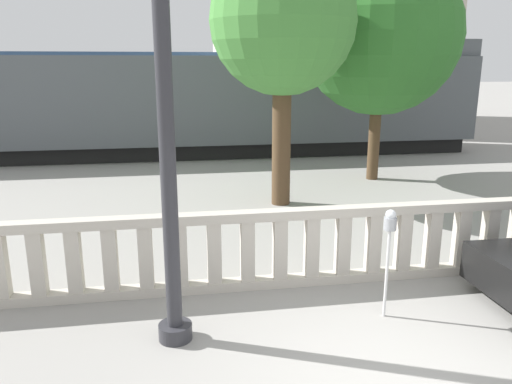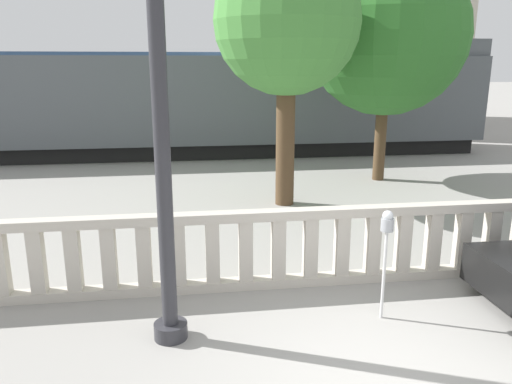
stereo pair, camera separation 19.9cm
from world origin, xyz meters
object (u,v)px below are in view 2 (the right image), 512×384
at_px(parking_meter, 387,233).
at_px(train_far, 156,86).
at_px(lamppost, 157,39).
at_px(tree_left, 387,35).
at_px(tree_right, 287,23).
at_px(train_near, 120,105).

xyz_separation_m(parking_meter, train_far, (-4.11, 23.89, 0.84)).
distance_m(lamppost, parking_meter, 3.65).
height_order(tree_left, tree_right, tree_left).
distance_m(train_far, tree_right, 18.75).
xyz_separation_m(tree_left, tree_right, (-3.22, -2.17, 0.11)).
distance_m(parking_meter, tree_right, 6.41).
xyz_separation_m(lamppost, train_far, (-1.32, 24.01, -1.52)).
bearing_deg(train_far, train_near, -93.61).
relative_size(lamppost, tree_left, 1.11).
bearing_deg(parking_meter, tree_right, 92.00).
distance_m(tree_left, tree_right, 3.89).
xyz_separation_m(train_near, train_far, (0.71, 11.19, 0.18)).
relative_size(tree_left, tree_right, 1.07).
bearing_deg(tree_left, lamppost, -126.08).
bearing_deg(train_far, tree_left, -66.03).
height_order(lamppost, tree_left, lamppost).
relative_size(lamppost, train_near, 0.26).
height_order(lamppost, tree_right, lamppost).
xyz_separation_m(train_near, tree_right, (4.61, -7.02, 2.31)).
relative_size(lamppost, parking_meter, 4.64).
relative_size(train_near, tree_right, 4.58).
bearing_deg(train_far, lamppost, -86.84).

